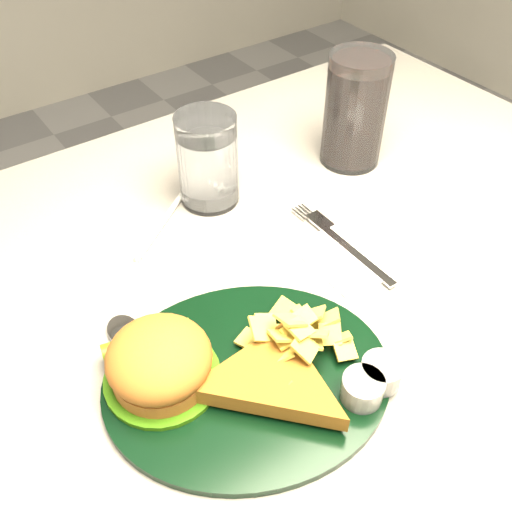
{
  "coord_description": "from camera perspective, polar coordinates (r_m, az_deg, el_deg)",
  "views": [
    {
      "loc": [
        -0.24,
        -0.35,
        1.21
      ],
      "look_at": [
        0.01,
        0.0,
        0.8
      ],
      "focal_mm": 40.0,
      "sensor_mm": 36.0,
      "label": 1
    }
  ],
  "objects": [
    {
      "name": "spoon",
      "position": [
        0.56,
        -8.31,
        -11.87
      ],
      "size": [
        0.09,
        0.16,
        0.01
      ],
      "primitive_type": null,
      "rotation": [
        0.0,
        0.0,
        -0.32
      ],
      "color": "silver",
      "rests_on": "table"
    },
    {
      "name": "dinner_plate",
      "position": [
        0.53,
        -0.85,
        -10.34
      ],
      "size": [
        0.34,
        0.32,
        0.06
      ],
      "primitive_type": null,
      "rotation": [
        0.0,
        0.0,
        -0.39
      ],
      "color": "black",
      "rests_on": "table"
    },
    {
      "name": "wrapped_straw",
      "position": [
        0.75,
        -8.26,
        4.87
      ],
      "size": [
        0.21,
        0.18,
        0.01
      ],
      "primitive_type": null,
      "rotation": [
        0.0,
        0.0,
        0.64
      ],
      "color": "silver",
      "rests_on": "table"
    },
    {
      "name": "table",
      "position": [
        0.94,
        -0.35,
        -19.66
      ],
      "size": [
        1.2,
        0.8,
        0.75
      ],
      "primitive_type": null,
      "color": "gray",
      "rests_on": "ground"
    },
    {
      "name": "cola_glass",
      "position": [
        0.81,
        9.88,
        14.14
      ],
      "size": [
        0.1,
        0.1,
        0.16
      ],
      "primitive_type": "cylinder",
      "rotation": [
        0.0,
        0.0,
        -0.16
      ],
      "color": "black",
      "rests_on": "table"
    },
    {
      "name": "fork_napkin",
      "position": [
        0.68,
        9.68,
        0.37
      ],
      "size": [
        0.12,
        0.15,
        0.01
      ],
      "primitive_type": null,
      "rotation": [
        0.0,
        0.0,
        -0.01
      ],
      "color": "white",
      "rests_on": "table"
    },
    {
      "name": "water_glass",
      "position": [
        0.73,
        -4.85,
        9.53
      ],
      "size": [
        0.1,
        0.1,
        0.12
      ],
      "primitive_type": "cylinder",
      "rotation": [
        0.0,
        0.0,
        0.32
      ],
      "color": "silver",
      "rests_on": "table"
    }
  ]
}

